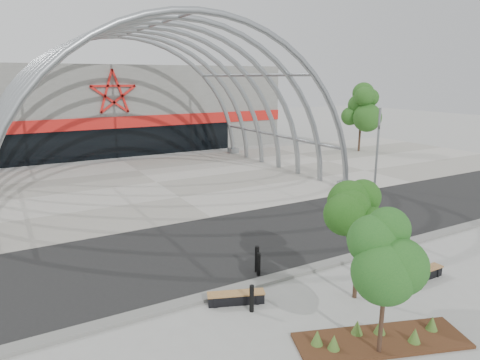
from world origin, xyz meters
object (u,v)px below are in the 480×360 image
object	(u,v)px
street_tree_0	(387,261)
bench_0	(236,298)
signal_pole	(377,147)
bollard_2	(257,259)
street_tree_1	(360,211)
bench_1	(422,275)

from	to	relation	value
street_tree_0	bench_0	world-z (taller)	street_tree_0
signal_pole	bollard_2	xyz separation A→B (m)	(-13.04, -6.71, -2.17)
street_tree_1	street_tree_0	bearing A→B (deg)	-122.22
signal_pole	bench_0	bearing A→B (deg)	-150.73
street_tree_0	bench_1	bearing A→B (deg)	26.29
bollard_2	bench_0	bearing A→B (deg)	-137.88
bollard_2	signal_pole	bearing A→B (deg)	27.23
signal_pole	street_tree_0	world-z (taller)	signal_pole
street_tree_1	bench_0	xyz separation A→B (m)	(-3.52, 1.55, -2.73)
bollard_2	street_tree_1	bearing A→B (deg)	-60.26
bench_1	bollard_2	size ratio (longest dim) A/B	1.79
bench_1	signal_pole	bearing A→B (deg)	50.56
bench_1	street_tree_1	bearing A→B (deg)	175.50
signal_pole	bench_0	xyz separation A→B (m)	(-14.78, -8.28, -2.48)
street_tree_0	bollard_2	world-z (taller)	street_tree_0
street_tree_1	bench_0	bearing A→B (deg)	156.31
street_tree_0	bollard_2	distance (m)	5.98
signal_pole	street_tree_0	size ratio (longest dim) A/B	1.42
signal_pole	bench_1	size ratio (longest dim) A/B	2.85
street_tree_0	street_tree_1	xyz separation A→B (m)	(1.56, 2.48, 0.33)
street_tree_1	bollard_2	bearing A→B (deg)	119.74
bench_0	bench_1	size ratio (longest dim) A/B	1.02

